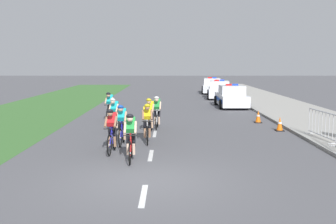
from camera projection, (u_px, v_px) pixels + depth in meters
name	position (u px, v px, depth m)	size (l,w,h in m)	color
ground_plane	(146.00, 180.00, 10.38)	(160.00, 160.00, 0.00)	#56565B
sidewalk_slab	(295.00, 112.00, 24.27)	(4.69, 60.00, 0.12)	#A3A099
kerb_edge	(258.00, 112.00, 24.26)	(0.16, 60.00, 0.13)	#9E9E99
grass_verge	(28.00, 113.00, 24.27)	(7.00, 60.00, 0.01)	#3D7033
lane_markings_centre	(155.00, 134.00, 17.13)	(0.14, 17.60, 0.01)	white
cyclist_lead	(130.00, 136.00, 12.30)	(0.42, 1.72, 1.56)	black
cyclist_second	(112.00, 130.00, 13.47)	(0.43, 1.72, 1.56)	black
cyclist_third	(122.00, 124.00, 14.71)	(0.42, 1.72, 1.56)	black
cyclist_fourth	(147.00, 122.00, 15.14)	(0.44, 1.72, 1.56)	black
cyclist_fifth	(114.00, 114.00, 17.41)	(0.45, 1.72, 1.56)	black
cyclist_sixth	(150.00, 115.00, 17.34)	(0.45, 1.72, 1.56)	black
cyclist_seventh	(157.00, 112.00, 18.35)	(0.42, 1.72, 1.56)	black
cyclist_eighth	(110.00, 106.00, 20.72)	(0.44, 1.72, 1.56)	black
police_car_nearest	(231.00, 97.00, 27.27)	(2.00, 4.40, 1.59)	silver
police_car_second	(219.00, 90.00, 33.82)	(2.32, 4.55, 1.59)	white
police_car_third	(212.00, 86.00, 39.33)	(2.30, 4.54, 1.59)	silver
crowd_barrier_middle	(322.00, 125.00, 15.37)	(0.66, 2.32, 1.07)	#B7BABF
traffic_cone_near	(258.00, 117.00, 20.19)	(0.36, 0.36, 0.64)	black
traffic_cone_mid	(280.00, 124.00, 17.79)	(0.36, 0.36, 0.64)	black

